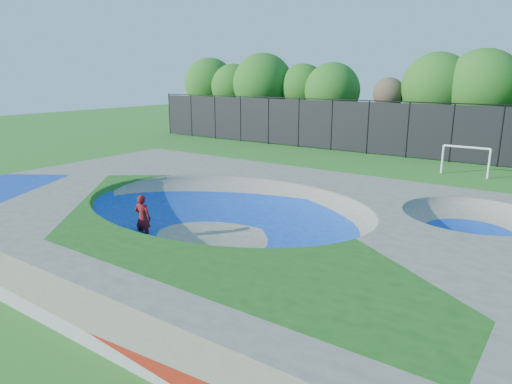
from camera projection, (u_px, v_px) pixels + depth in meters
ground at (226, 241)px, 16.56m from camera, size 120.00×120.00×0.00m
skate_deck at (225, 221)px, 16.38m from camera, size 22.00×14.00×1.50m
skater at (143, 218)px, 16.42m from camera, size 0.71×0.55×1.72m
skateboard at (144, 240)px, 16.63m from camera, size 0.81×0.36×0.05m
soccer_goal at (466, 155)px, 26.99m from camera, size 2.70×0.12×1.78m
fence at (408, 129)px, 32.71m from camera, size 48.09×0.09×4.04m
treeline at (443, 86)px, 35.70m from camera, size 53.56×7.57×8.62m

